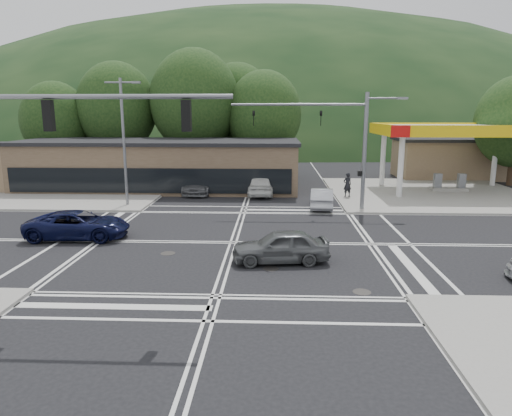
{
  "coord_description": "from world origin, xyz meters",
  "views": [
    {
      "loc": [
        2.13,
        -22.96,
        6.73
      ],
      "look_at": [
        1.1,
        2.2,
        1.4
      ],
      "focal_mm": 32.0,
      "sensor_mm": 36.0,
      "label": 1
    }
  ],
  "objects_px": {
    "car_blue_west": "(78,225)",
    "car_queue_b": "(261,185)",
    "car_queue_a": "(322,198)",
    "pedestrian": "(347,185)",
    "car_grey_center": "(281,246)",
    "car_northbound": "(199,184)"
  },
  "relations": [
    {
      "from": "car_queue_a",
      "to": "car_queue_b",
      "type": "relative_size",
      "value": 0.87
    },
    {
      "from": "car_grey_center",
      "to": "car_queue_b",
      "type": "distance_m",
      "value": 17.11
    },
    {
      "from": "pedestrian",
      "to": "car_blue_west",
      "type": "bearing_deg",
      "value": 16.26
    },
    {
      "from": "car_blue_west",
      "to": "car_queue_b",
      "type": "relative_size",
      "value": 1.07
    },
    {
      "from": "car_blue_west",
      "to": "car_queue_a",
      "type": "distance_m",
      "value": 16.33
    },
    {
      "from": "car_blue_west",
      "to": "car_northbound",
      "type": "distance_m",
      "value": 14.87
    },
    {
      "from": "car_blue_west",
      "to": "car_queue_b",
      "type": "bearing_deg",
      "value": -37.71
    },
    {
      "from": "car_grey_center",
      "to": "car_northbound",
      "type": "xyz_separation_m",
      "value": [
        -6.61,
        17.79,
        0.04
      ]
    },
    {
      "from": "car_northbound",
      "to": "car_blue_west",
      "type": "bearing_deg",
      "value": -105.71
    },
    {
      "from": "car_blue_west",
      "to": "car_queue_b",
      "type": "height_order",
      "value": "car_queue_b"
    },
    {
      "from": "car_grey_center",
      "to": "car_northbound",
      "type": "relative_size",
      "value": 0.8
    },
    {
      "from": "car_grey_center",
      "to": "car_queue_a",
      "type": "xyz_separation_m",
      "value": [
        3.07,
        12.05,
        -0.03
      ]
    },
    {
      "from": "car_queue_a",
      "to": "car_northbound",
      "type": "distance_m",
      "value": 11.25
    },
    {
      "from": "car_queue_a",
      "to": "pedestrian",
      "type": "relative_size",
      "value": 2.3
    },
    {
      "from": "car_queue_a",
      "to": "car_blue_west",
      "type": "bearing_deg",
      "value": 36.71
    },
    {
      "from": "car_queue_a",
      "to": "car_northbound",
      "type": "relative_size",
      "value": 0.8
    },
    {
      "from": "car_queue_b",
      "to": "pedestrian",
      "type": "bearing_deg",
      "value": 169.04
    },
    {
      "from": "car_grey_center",
      "to": "car_blue_west",
      "type": "bearing_deg",
      "value": -114.2
    },
    {
      "from": "pedestrian",
      "to": "car_queue_a",
      "type": "bearing_deg",
      "value": 37.1
    },
    {
      "from": "car_queue_a",
      "to": "car_northbound",
      "type": "height_order",
      "value": "car_northbound"
    },
    {
      "from": "car_grey_center",
      "to": "pedestrian",
      "type": "height_order",
      "value": "pedestrian"
    },
    {
      "from": "car_blue_west",
      "to": "car_queue_b",
      "type": "distance_m",
      "value": 16.48
    }
  ]
}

